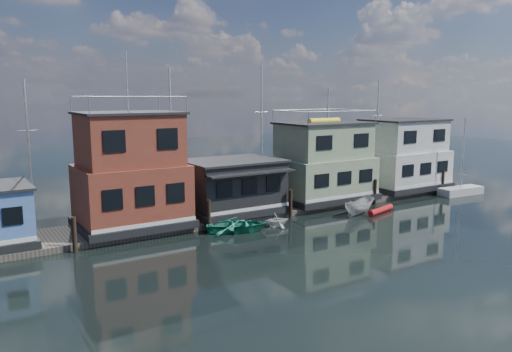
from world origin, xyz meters
TOP-DOWN VIEW (x-y plane):
  - ground at (0.00, 0.00)m, footprint 160.00×160.00m
  - dock at (0.00, 12.00)m, footprint 48.00×5.00m
  - houseboat_red at (-8.50, 12.00)m, footprint 7.40×5.90m
  - houseboat_dark at (-0.50, 11.98)m, footprint 7.40×6.10m
  - houseboat_green at (8.50, 12.00)m, footprint 8.40×5.90m
  - houseboat_white at (18.50, 12.00)m, footprint 8.40×5.90m
  - pilings at (-0.33, 9.20)m, footprint 42.28×0.28m
  - background_masts at (4.76, 18.00)m, footprint 36.40×0.16m
  - dinghy_white at (0.61, 7.62)m, footprint 2.17×1.94m
  - day_sailer at (22.00, 7.90)m, footprint 4.73×1.91m
  - dinghy_teal at (-2.43, 8.06)m, footprint 5.26×4.67m
  - red_kayak at (10.07, 6.60)m, footprint 3.33×1.39m
  - motorboat at (8.18, 7.09)m, footprint 3.57×1.91m

SIDE VIEW (x-z plane):
  - ground at x=0.00m, z-range 0.00..0.00m
  - dock at x=0.00m, z-range 0.00..0.40m
  - red_kayak at x=10.07m, z-range 0.00..0.49m
  - day_sailer at x=22.00m, z-range -3.22..4.07m
  - dinghy_teal at x=-2.43m, z-range 0.00..0.90m
  - dinghy_white at x=0.61m, z-range 0.00..1.03m
  - motorboat at x=8.18m, z-range 0.00..1.31m
  - pilings at x=-0.33m, z-range 0.00..2.20m
  - houseboat_dark at x=-0.50m, z-range 0.39..4.45m
  - houseboat_white at x=18.50m, z-range 0.21..6.87m
  - houseboat_green at x=8.50m, z-range 0.03..7.06m
  - houseboat_red at x=-8.50m, z-range -1.83..10.03m
  - background_masts at x=4.76m, z-range -0.45..11.55m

